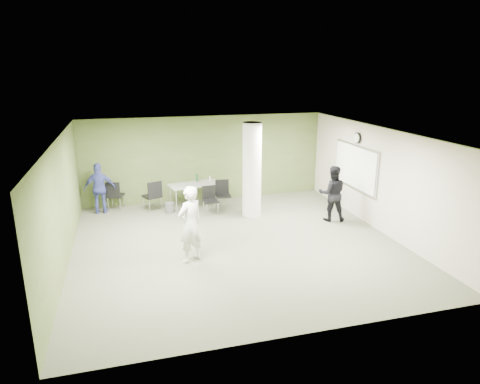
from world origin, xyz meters
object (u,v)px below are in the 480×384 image
object	(u,v)px
man_black	(332,193)
folding_table	(195,185)
woman_white	(190,224)
man_blue	(100,189)
chair_back_left	(114,193)

from	to	relation	value
man_black	folding_table	bearing A→B (deg)	-14.90
man_black	woman_white	bearing A→B (deg)	37.91
man_blue	folding_table	bearing A→B (deg)	176.66
folding_table	man_blue	distance (m)	2.89
folding_table	woman_white	xyz separation A→B (m)	(-0.78, -3.92, 0.18)
man_black	man_blue	size ratio (longest dim) A/B	1.04
folding_table	chair_back_left	xyz separation A→B (m)	(-2.48, 0.33, -0.17)
folding_table	man_black	size ratio (longest dim) A/B	1.06
chair_back_left	woman_white	distance (m)	4.59
woman_white	man_blue	xyz separation A→B (m)	(-2.11, 4.08, -0.12)
folding_table	woman_white	bearing A→B (deg)	-113.02
folding_table	man_blue	bearing A→B (deg)	164.98
woman_white	man_black	bearing A→B (deg)	168.93
folding_table	man_blue	size ratio (longest dim) A/B	1.11
chair_back_left	man_black	distance (m)	6.62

